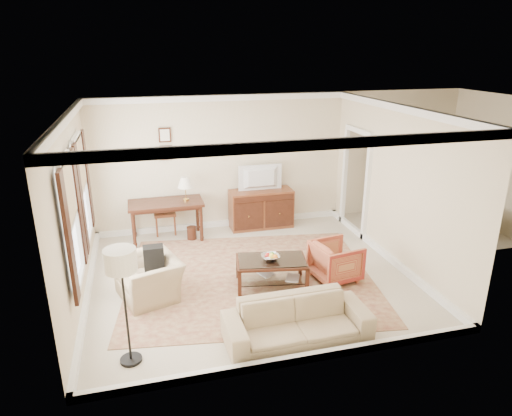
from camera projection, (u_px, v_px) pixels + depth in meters
name	position (u px, v px, depth m)	size (l,w,h in m)	color
room_shell	(249.00, 137.00, 7.26)	(5.51, 5.01, 2.91)	beige
annex_bedroom	(433.00, 214.00, 10.09)	(3.00, 2.70, 2.90)	beige
window_front	(71.00, 222.00, 6.28)	(0.12, 1.56, 1.80)	#CCB284
window_rear	(82.00, 189.00, 7.74)	(0.12, 1.56, 1.80)	#CCB284
doorway	(355.00, 183.00, 9.74)	(0.10, 1.12, 2.25)	white
rug	(250.00, 278.00, 7.99)	(4.20, 3.60, 0.01)	maroon
writing_desk	(166.00, 207.00, 9.38)	(1.51, 0.75, 0.82)	#3F1D12
desk_chair	(164.00, 210.00, 9.76)	(0.45, 0.45, 1.05)	brown
desk_lamp	(185.00, 189.00, 9.36)	(0.32, 0.32, 0.50)	silver
framed_prints	(165.00, 144.00, 9.41)	(0.25, 0.04, 0.68)	#3F1D12
sideboard	(261.00, 209.00, 10.14)	(1.39, 0.53, 0.85)	brown
tv	(261.00, 170.00, 9.83)	(0.92, 0.53, 0.12)	black
coffee_table	(271.00, 265.00, 7.62)	(1.26, 0.87, 0.49)	#3F1D12
fruit_bowl	(271.00, 256.00, 7.56)	(0.42, 0.42, 0.10)	silver
book_a	(261.00, 275.00, 7.69)	(0.28, 0.04, 0.38)	brown
book_b	(286.00, 277.00, 7.63)	(0.28, 0.03, 0.38)	brown
striped_armchair	(336.00, 259.00, 7.84)	(0.73, 0.68, 0.75)	maroon
club_armchair	(149.00, 272.00, 7.28)	(1.01, 0.66, 0.88)	tan
backpack	(154.00, 255.00, 7.28)	(0.32, 0.22, 0.40)	black
sofa	(297.00, 315.00, 6.20)	(1.99, 0.58, 0.78)	tan
floor_lamp	(121.00, 269.00, 5.44)	(0.39, 0.39, 1.58)	black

